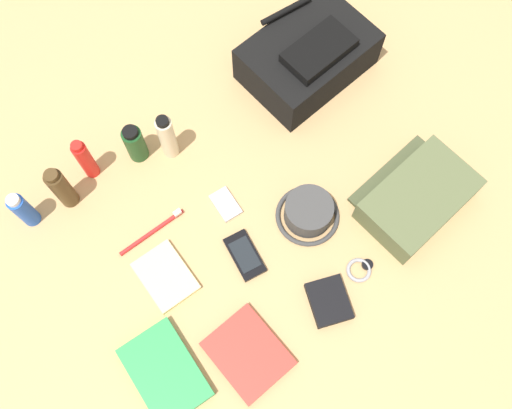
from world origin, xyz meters
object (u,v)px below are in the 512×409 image
paperback_novel (165,373)px  sunscreen_spray (85,159)px  deodorant_spray (23,210)px  wallet (329,301)px  toiletry_pouch (417,198)px  backpack (308,56)px  media_player (226,204)px  travel_guidebook (248,354)px  wristwatch (360,269)px  notepad (166,276)px  lotion_bottle (167,137)px  bucket_hat (308,212)px  toothbrush (155,230)px  cell_phone (245,255)px  cologne_bottle (61,188)px  shampoo_bottle (135,143)px

paperback_novel → sunscreen_spray: bearing=80.6°
deodorant_spray → wallet: (0.51, -0.58, -0.05)m
toiletry_pouch → backpack: bearing=90.5°
media_player → toiletry_pouch: bearing=-32.2°
travel_guidebook → wristwatch: bearing=3.6°
notepad → lotion_bottle: bearing=54.5°
bucket_hat → toothbrush: (-0.34, 0.18, -0.02)m
sunscreen_spray → cell_phone: bearing=-62.5°
sunscreen_spray → toiletry_pouch: bearing=-38.9°
toothbrush → notepad: toothbrush is taller
backpack → media_player: bearing=-151.0°
wallet → toothbrush: bearing=140.8°
toiletry_pouch → paperback_novel: (-0.74, -0.02, -0.03)m
backpack → cologne_bottle: (-0.73, 0.01, 0.01)m
backpack → cell_phone: 0.57m
deodorant_spray → wallet: deodorant_spray is taller
sunscreen_spray → wallet: sunscreen_spray is taller
deodorant_spray → wristwatch: (0.62, -0.56, -0.06)m
deodorant_spray → shampoo_bottle: size_ratio=1.07×
sunscreen_spray → travel_guidebook: 0.63m
sunscreen_spray → toothbrush: size_ratio=0.82×
bucket_hat → shampoo_bottle: shampoo_bottle is taller
travel_guidebook → notepad: travel_guidebook is taller
toiletry_pouch → deodorant_spray: (-0.84, 0.49, 0.03)m
deodorant_spray → media_player: size_ratio=1.63×
travel_guidebook → paperback_novel: bearing=159.9°
cell_phone → notepad: 0.20m
paperback_novel → media_player: paperback_novel is taller
paperback_novel → travel_guidebook: (0.18, -0.07, -0.00)m
travel_guidebook → bucket_hat: bearing=33.6°
bucket_hat → toothbrush: size_ratio=0.86×
toiletry_pouch → media_player: (-0.41, 0.26, -0.03)m
toiletry_pouch → wristwatch: toiletry_pouch is taller
backpack → travel_guidebook: 0.80m
paperback_novel → wristwatch: (0.52, -0.05, -0.01)m
toiletry_pouch → cologne_bottle: size_ratio=1.93×
toiletry_pouch → shampoo_bottle: shampoo_bottle is taller
toiletry_pouch → notepad: bearing=164.5°
sunscreen_spray → wristwatch: bearing=-54.0°
paperback_novel → toothbrush: size_ratio=1.12×
shampoo_bottle → cell_phone: (0.09, -0.39, -0.05)m
travel_guidebook → wallet: 0.23m
notepad → paperback_novel: bearing=-123.2°
bucket_hat → cell_phone: (-0.19, -0.00, -0.02)m
backpack → notepad: bearing=-154.0°
deodorant_spray → lotion_bottle: lotion_bottle is taller
shampoo_bottle → media_player: shampoo_bottle is taller
toothbrush → paperback_novel: bearing=-115.3°
shampoo_bottle → media_player: size_ratio=1.53×
backpack → wallet: 0.66m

